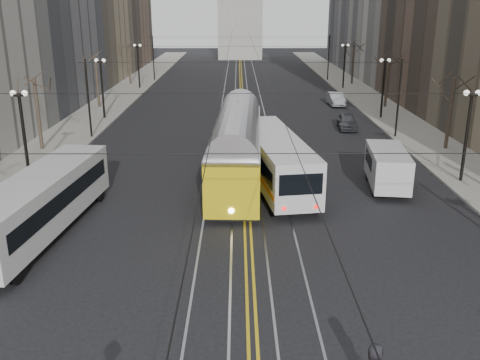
{
  "coord_description": "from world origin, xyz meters",
  "views": [
    {
      "loc": [
        -0.5,
        -14.24,
        10.75
      ],
      "look_at": [
        -0.39,
        9.39,
        3.0
      ],
      "focal_mm": 40.0,
      "sensor_mm": 36.0,
      "label": 1
    }
  ],
  "objects_px": {
    "rear_bus": "(275,161)",
    "cargo_van": "(387,169)",
    "transit_bus": "(41,206)",
    "streetcar": "(237,153)",
    "sedan_grey": "(347,121)",
    "sedan_silver": "(336,99)"
  },
  "relations": [
    {
      "from": "sedan_silver",
      "to": "rear_bus",
      "type": "bearing_deg",
      "value": -109.65
    },
    {
      "from": "cargo_van",
      "to": "sedan_grey",
      "type": "height_order",
      "value": "cargo_van"
    },
    {
      "from": "streetcar",
      "to": "transit_bus",
      "type": "bearing_deg",
      "value": -135.75
    },
    {
      "from": "streetcar",
      "to": "sedan_grey",
      "type": "bearing_deg",
      "value": 58.29
    },
    {
      "from": "transit_bus",
      "to": "sedan_silver",
      "type": "distance_m",
      "value": 41.04
    },
    {
      "from": "transit_bus",
      "to": "sedan_silver",
      "type": "bearing_deg",
      "value": 65.99
    },
    {
      "from": "rear_bus",
      "to": "cargo_van",
      "type": "height_order",
      "value": "rear_bus"
    },
    {
      "from": "transit_bus",
      "to": "cargo_van",
      "type": "distance_m",
      "value": 19.9
    },
    {
      "from": "transit_bus",
      "to": "streetcar",
      "type": "bearing_deg",
      "value": 48.12
    },
    {
      "from": "transit_bus",
      "to": "sedan_grey",
      "type": "bearing_deg",
      "value": 56.32
    },
    {
      "from": "transit_bus",
      "to": "cargo_van",
      "type": "bearing_deg",
      "value": 26.33
    },
    {
      "from": "streetcar",
      "to": "rear_bus",
      "type": "xyz_separation_m",
      "value": [
        2.34,
        -1.23,
        -0.23
      ]
    },
    {
      "from": "sedan_grey",
      "to": "sedan_silver",
      "type": "height_order",
      "value": "sedan_silver"
    },
    {
      "from": "rear_bus",
      "to": "sedan_silver",
      "type": "xyz_separation_m",
      "value": [
        8.7,
        28.17,
        -0.87
      ]
    },
    {
      "from": "transit_bus",
      "to": "cargo_van",
      "type": "xyz_separation_m",
      "value": [
        18.66,
        6.91,
        -0.29
      ]
    },
    {
      "from": "rear_bus",
      "to": "sedan_grey",
      "type": "relative_size",
      "value": 2.99
    },
    {
      "from": "transit_bus",
      "to": "sedan_grey",
      "type": "relative_size",
      "value": 2.94
    },
    {
      "from": "streetcar",
      "to": "cargo_van",
      "type": "height_order",
      "value": "streetcar"
    },
    {
      "from": "sedan_grey",
      "to": "sedan_silver",
      "type": "xyz_separation_m",
      "value": [
        1.04,
        12.05,
        0.03
      ]
    },
    {
      "from": "transit_bus",
      "to": "streetcar",
      "type": "relative_size",
      "value": 0.78
    },
    {
      "from": "streetcar",
      "to": "cargo_van",
      "type": "xyz_separation_m",
      "value": [
        9.17,
        -1.67,
        -0.61
      ]
    },
    {
      "from": "streetcar",
      "to": "sedan_silver",
      "type": "relative_size",
      "value": 3.5
    }
  ]
}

